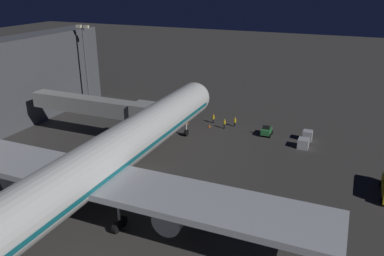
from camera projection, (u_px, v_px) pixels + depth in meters
ground_plane at (142, 174)px, 53.62m from camera, size 320.00×320.00×0.00m
airliner_at_gate at (86, 173)px, 41.74m from camera, size 53.10×66.73×17.95m
jet_bridge at (100, 107)px, 63.00m from camera, size 22.73×3.40×7.38m
apron_floodlight_mast at (86, 60)px, 78.78m from camera, size 2.90×0.50×16.82m
pushback_tug at (266, 131)px, 66.72m from camera, size 1.86×2.51×1.95m
baggage_container_near_belt at (307, 136)px, 64.66m from camera, size 1.53×1.58×1.69m
baggage_container_mid_row at (303, 143)px, 61.77m from camera, size 1.66×1.86×1.55m
ground_crew_near_nose_gear at (235, 122)px, 70.68m from camera, size 0.40×0.40×1.78m
ground_crew_marshaller_fwd at (213, 118)px, 72.34m from camera, size 0.40×0.40×1.79m
ground_crew_under_port_wing at (224, 124)px, 69.63m from camera, size 0.40×0.40×1.80m
traffic_cone_nose_port at (209, 126)px, 70.59m from camera, size 0.36×0.36×0.55m
traffic_cone_nose_starboard at (187, 123)px, 72.20m from camera, size 0.36×0.36×0.55m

